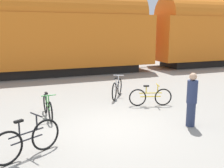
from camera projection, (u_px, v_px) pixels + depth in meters
name	position (u px, v px, depth m)	size (l,w,h in m)	color
ground_plane	(114.00, 127.00, 7.71)	(80.00, 80.00, 0.00)	gray
freight_train	(55.00, 31.00, 16.27)	(40.14, 3.11, 5.23)	black
rail_near	(58.00, 76.00, 16.17)	(52.14, 0.07, 0.01)	#4C4238
rail_far	(55.00, 73.00, 17.48)	(52.14, 0.07, 0.01)	#4C4238
bicycle_yellow	(150.00, 97.00, 9.83)	(1.57, 0.57, 0.81)	black
bicycle_green	(48.00, 107.00, 8.53)	(0.46, 1.68, 0.82)	black
bicycle_black	(27.00, 140.00, 5.85)	(1.56, 0.85, 0.94)	black
bicycle_silver	(117.00, 88.00, 11.03)	(1.04, 1.46, 0.92)	black
person_in_navy	(192.00, 100.00, 7.66)	(0.30, 0.30, 1.61)	#283351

